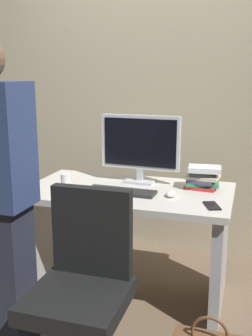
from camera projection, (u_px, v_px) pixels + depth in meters
ground_plane at (128, 294)px, 2.75m from camera, size 9.00×9.00×0.00m
wall_back at (161, 69)px, 3.24m from camera, size 6.40×0.10×3.00m
desk at (128, 224)px, 2.64m from camera, size 1.30×0.73×0.74m
office_chair at (82, 300)px, 1.90m from camera, size 0.52×0.52×0.94m
monitor at (140, 145)px, 2.68m from camera, size 0.54×0.15×0.46m
keyboard at (121, 191)px, 2.50m from camera, size 0.44×0.15×0.02m
mouse at (171, 194)px, 2.43m from camera, size 0.06×0.10×0.03m
cup_near_keyboard at (66, 180)px, 2.63m from camera, size 0.07×0.07×0.09m
book_stack at (203, 177)px, 2.57m from camera, size 0.23×0.18×0.15m
cell_phone at (212, 206)px, 2.25m from camera, size 0.12×0.16×0.01m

